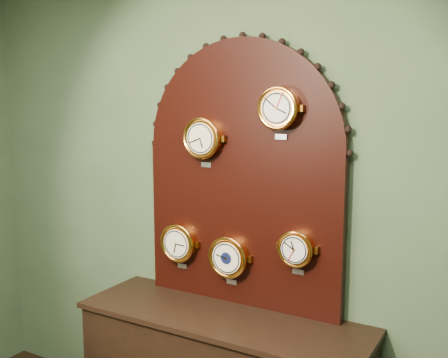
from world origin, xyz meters
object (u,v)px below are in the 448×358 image
Objects in this scene: roman_clock at (203,138)px; barometer at (229,257)px; hygrometer at (179,243)px; arabic_clock at (279,108)px; display_board at (242,166)px; tide_clock at (296,248)px.

roman_clock is 0.69m from barometer.
hygrometer is at bearing 179.94° from barometer.
arabic_clock reaches higher than barometer.
hygrometer is (-0.39, -0.07, -0.48)m from display_board.
hygrometer is 0.35m from barometer.
hygrometer is (-0.64, -0.00, -0.80)m from arabic_clock.
arabic_clock is 0.74m from tide_clock.
roman_clock reaches higher than barometer.
roman_clock is at bearing -179.90° from tide_clock.
barometer is at bearing -179.82° from tide_clock.
barometer is 0.42m from tide_clock.
tide_clock is (0.36, -0.07, -0.41)m from display_board.
arabic_clock is at bearing -14.89° from display_board.
hygrometer is at bearing -179.98° from arabic_clock.
display_board is at bearing 169.69° from tide_clock.
hygrometer is at bearing -170.25° from display_board.
display_board is 0.55m from tide_clock.
roman_clock is 1.15× the size of tide_clock.
display_board is 0.62m from hygrometer.
arabic_clock is 0.94× the size of barometer.
display_board is 6.10× the size of tide_clock.
arabic_clock is 0.97× the size of hygrometer.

